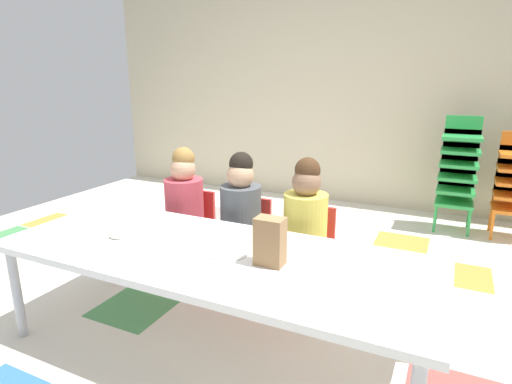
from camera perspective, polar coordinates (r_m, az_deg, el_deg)
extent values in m
cube|color=silver|center=(2.85, -3.07, -13.47)|extent=(5.79, 4.86, 0.02)
cube|color=orange|center=(4.56, -25.85, -3.67)|extent=(0.43, 0.43, 0.00)
cube|color=gray|center=(4.34, -5.01, -3.06)|extent=(0.43, 0.43, 0.00)
cube|color=orange|center=(3.80, 19.25, -6.57)|extent=(0.43, 0.43, 0.00)
cube|color=#478C51|center=(2.76, -16.28, -14.88)|extent=(0.43, 0.43, 0.00)
cube|color=#478C51|center=(4.32, -30.46, -5.30)|extent=(0.43, 0.43, 0.00)
cube|color=orange|center=(3.38, 26.00, -10.12)|extent=(0.43, 0.43, 0.00)
cube|color=beige|center=(4.78, 11.14, 13.06)|extent=(5.79, 0.10, 2.40)
cube|color=white|center=(2.07, -6.26, -8.42)|extent=(2.16, 0.82, 0.04)
cylinder|color=#B2B2B7|center=(2.62, -29.89, -11.88)|extent=(0.05, 0.05, 0.51)
cylinder|color=#B2B2B7|center=(3.01, -18.98, -7.09)|extent=(0.05, 0.05, 0.51)
cylinder|color=#B2B2B7|center=(2.24, 22.53, -15.47)|extent=(0.05, 0.05, 0.51)
cube|color=red|center=(2.95, -9.55, -6.03)|extent=(0.32, 0.30, 0.03)
cube|color=red|center=(3.02, -8.05, -2.46)|extent=(0.29, 0.02, 0.30)
cylinder|color=#BF3F4C|center=(2.88, -9.74, -1.94)|extent=(0.32, 0.32, 0.38)
sphere|color=tan|center=(2.81, -9.98, 3.13)|extent=(0.17, 0.17, 0.17)
sphere|color=olive|center=(2.81, -9.90, 4.57)|extent=(0.15, 0.15, 0.15)
cylinder|color=red|center=(2.99, -13.09, -9.03)|extent=(0.02, 0.02, 0.28)
cylinder|color=red|center=(2.84, -8.58, -10.18)|extent=(0.02, 0.02, 0.28)
cylinder|color=red|center=(3.18, -10.17, -7.37)|extent=(0.02, 0.02, 0.28)
cylinder|color=red|center=(3.03, -5.82, -8.33)|extent=(0.02, 0.02, 0.28)
cube|color=red|center=(2.74, -2.05, -7.53)|extent=(0.32, 0.30, 0.03)
cube|color=red|center=(2.81, -0.67, -3.64)|extent=(0.29, 0.02, 0.30)
cylinder|color=#4C5156|center=(2.66, -2.10, -3.15)|extent=(0.30, 0.30, 0.38)
sphere|color=tan|center=(2.59, -2.15, 2.31)|extent=(0.17, 0.17, 0.17)
sphere|color=black|center=(2.59, -2.05, 3.88)|extent=(0.15, 0.15, 0.15)
cylinder|color=red|center=(2.76, -5.92, -10.82)|extent=(0.02, 0.02, 0.28)
cylinder|color=red|center=(2.64, -0.60, -12.03)|extent=(0.02, 0.02, 0.28)
cylinder|color=red|center=(2.96, -3.28, -8.86)|extent=(0.02, 0.02, 0.28)
cylinder|color=red|center=(2.85, 1.74, -9.87)|extent=(0.02, 0.02, 0.28)
cube|color=red|center=(2.58, 6.57, -9.08)|extent=(0.32, 0.30, 0.03)
cube|color=red|center=(2.66, 7.74, -4.90)|extent=(0.29, 0.02, 0.30)
cylinder|color=#D8C64C|center=(2.50, 6.72, -4.48)|extent=(0.31, 0.31, 0.38)
sphere|color=#8C664C|center=(2.43, 6.91, 1.31)|extent=(0.17, 0.17, 0.17)
sphere|color=#472D19|center=(2.42, 7.06, 2.98)|extent=(0.15, 0.15, 0.15)
cylinder|color=red|center=(2.58, 2.49, -12.68)|extent=(0.02, 0.02, 0.28)
cylinder|color=red|center=(2.50, 8.58, -13.86)|extent=(0.02, 0.02, 0.28)
cylinder|color=red|center=(2.80, 4.62, -10.41)|extent=(0.02, 0.02, 0.28)
cylinder|color=red|center=(2.72, 10.23, -11.38)|extent=(0.02, 0.02, 0.28)
cube|color=green|center=(4.22, 25.42, -1.36)|extent=(0.32, 0.30, 0.03)
cube|color=green|center=(4.34, 25.59, 0.26)|extent=(0.30, 0.02, 0.18)
cube|color=green|center=(4.19, 25.61, 0.21)|extent=(0.32, 0.30, 0.03)
cube|color=green|center=(4.31, 25.77, 1.80)|extent=(0.30, 0.02, 0.18)
cube|color=green|center=(4.17, 25.80, 1.80)|extent=(0.32, 0.30, 0.03)
cube|color=green|center=(4.29, 25.95, 3.36)|extent=(0.30, 0.02, 0.18)
cube|color=green|center=(4.14, 25.99, 3.42)|extent=(0.32, 0.30, 0.03)
cube|color=green|center=(4.27, 26.14, 4.93)|extent=(0.30, 0.02, 0.18)
cube|color=green|center=(4.12, 26.18, 5.05)|extent=(0.32, 0.30, 0.03)
cube|color=green|center=(4.25, 26.33, 6.52)|extent=(0.30, 0.02, 0.18)
cube|color=green|center=(4.11, 26.37, 6.69)|extent=(0.32, 0.30, 0.03)
cube|color=green|center=(4.24, 26.52, 8.12)|extent=(0.30, 0.02, 0.18)
cylinder|color=green|center=(4.14, 23.26, -3.34)|extent=(0.02, 0.02, 0.26)
cylinder|color=green|center=(4.14, 27.12, -3.77)|extent=(0.02, 0.02, 0.26)
cylinder|color=green|center=(4.38, 23.44, -2.34)|extent=(0.02, 0.02, 0.26)
cylinder|color=green|center=(4.39, 27.08, -2.75)|extent=(0.02, 0.02, 0.26)
cube|color=orange|center=(4.25, 31.59, -2.05)|extent=(0.32, 0.30, 0.03)
cube|color=orange|center=(4.37, 31.59, -0.43)|extent=(0.30, 0.02, 0.18)
cylinder|color=orange|center=(4.15, 29.59, -4.04)|extent=(0.02, 0.02, 0.26)
cylinder|color=orange|center=(4.40, 29.40, -3.01)|extent=(0.02, 0.02, 0.26)
cube|color=#9E754C|center=(1.87, 1.92, -6.77)|extent=(0.13, 0.09, 0.22)
cylinder|color=white|center=(2.32, -18.12, -5.92)|extent=(0.18, 0.18, 0.01)
cylinder|color=white|center=(2.02, -3.67, -8.35)|extent=(0.18, 0.18, 0.01)
torus|color=white|center=(2.31, -18.16, -5.45)|extent=(0.10, 0.10, 0.03)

